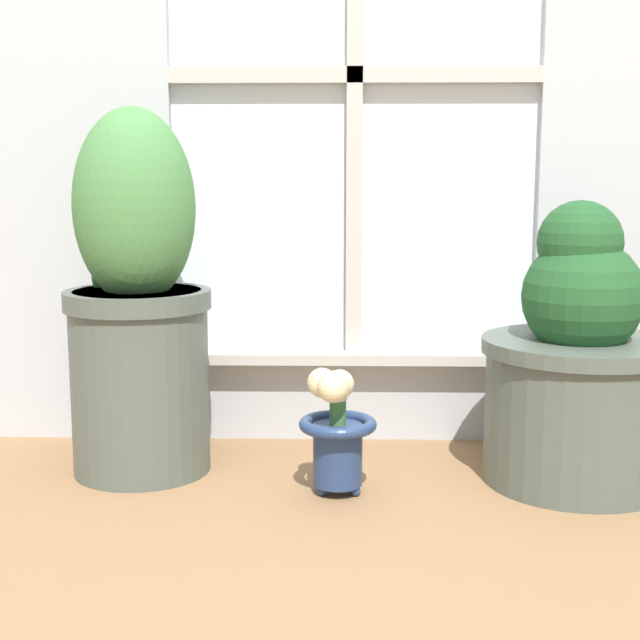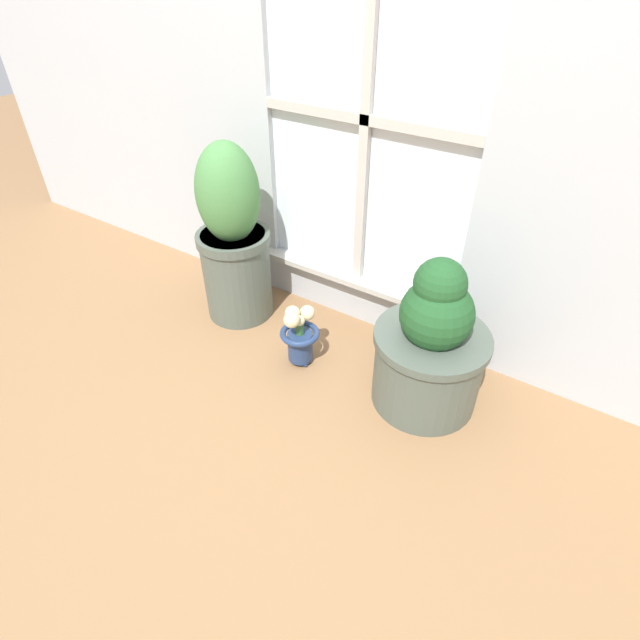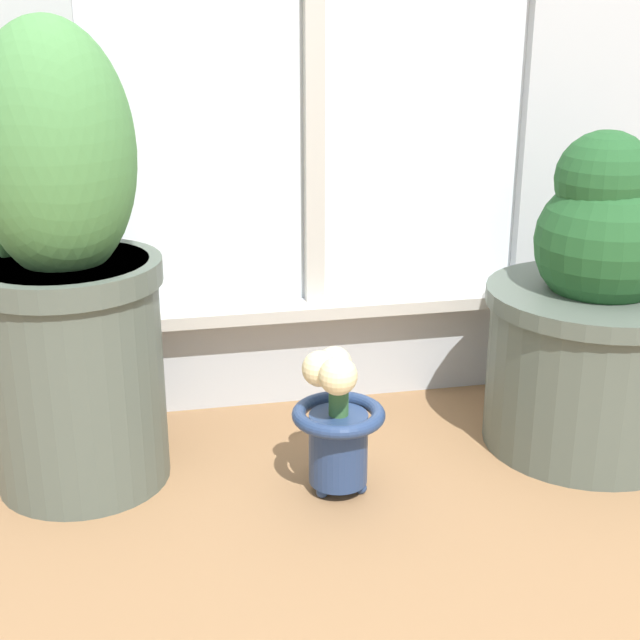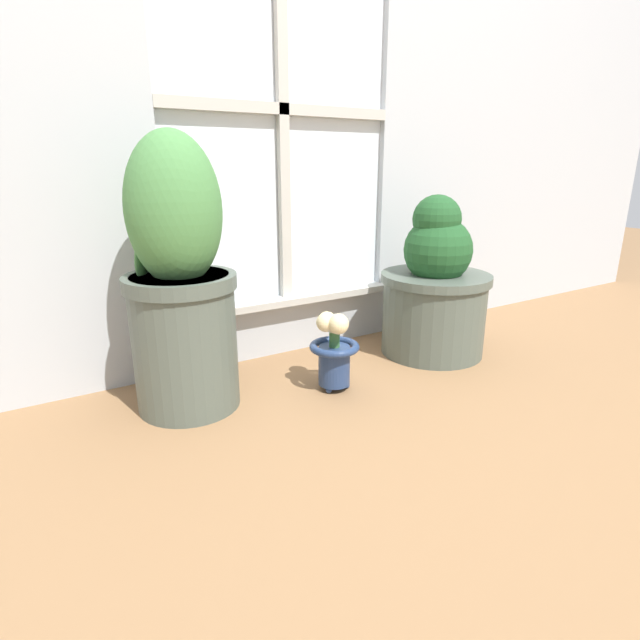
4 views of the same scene
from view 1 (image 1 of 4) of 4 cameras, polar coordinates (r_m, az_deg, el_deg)
The scene contains 4 objects.
ground_plane at distance 1.66m, azimuth 2.34°, elevation -12.49°, with size 10.00×10.00×0.00m, color olive.
potted_plant_left at distance 1.86m, azimuth -11.60°, elevation 0.94°, with size 0.30×0.30×0.75m.
potted_plant_right at distance 1.85m, azimuth 16.22°, elevation -3.02°, with size 0.39×0.39×0.57m.
flower_vase at distance 1.74m, azimuth 1.05°, elevation -6.90°, with size 0.15×0.15×0.25m.
Camera 1 is at (-0.03, -1.54, 0.61)m, focal length 50.00 mm.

